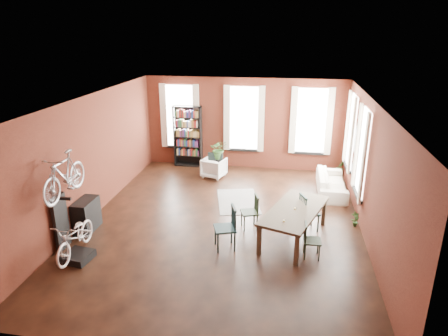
% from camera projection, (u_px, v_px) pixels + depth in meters
% --- Properties ---
extents(room, '(9.00, 9.04, 3.22)m').
position_uv_depth(room, '(236.00, 138.00, 10.19)').
color(room, black).
rests_on(room, ground).
extents(dining_table, '(1.72, 2.48, 0.77)m').
position_uv_depth(dining_table, '(294.00, 224.00, 9.50)').
color(dining_table, '#443929').
rests_on(dining_table, ground).
extents(dining_chair_a, '(0.60, 0.60, 1.02)m').
position_uv_depth(dining_chair_a, '(225.00, 228.00, 9.05)').
color(dining_chair_a, '#162E31').
rests_on(dining_chair_a, ground).
extents(dining_chair_b, '(0.51, 0.51, 0.88)m').
position_uv_depth(dining_chair_b, '(250.00, 212.00, 9.99)').
color(dining_chair_b, black).
rests_on(dining_chair_b, ground).
extents(dining_chair_c, '(0.39, 0.39, 0.81)m').
position_uv_depth(dining_chair_c, '(312.00, 241.00, 8.73)').
color(dining_chair_c, black).
rests_on(dining_chair_c, ground).
extents(dining_chair_d, '(0.57, 0.57, 0.95)m').
position_uv_depth(dining_chair_d, '(309.00, 212.00, 9.90)').
color(dining_chair_d, '#193734').
rests_on(dining_chair_d, ground).
extents(bookshelf, '(1.00, 0.32, 2.20)m').
position_uv_depth(bookshelf, '(188.00, 136.00, 14.31)').
color(bookshelf, black).
rests_on(bookshelf, ground).
extents(white_armchair, '(0.85, 0.82, 0.72)m').
position_uv_depth(white_armchair, '(214.00, 167.00, 13.46)').
color(white_armchair, silver).
rests_on(white_armchair, ground).
extents(cream_sofa, '(0.61, 2.08, 0.81)m').
position_uv_depth(cream_sofa, '(332.00, 180.00, 12.19)').
color(cream_sofa, beige).
rests_on(cream_sofa, ground).
extents(striped_rug, '(1.52, 2.04, 0.01)m').
position_uv_depth(striped_rug, '(238.00, 201.00, 11.66)').
color(striped_rug, black).
rests_on(striped_rug, ground).
extents(bike_trainer, '(0.63, 0.63, 0.16)m').
position_uv_depth(bike_trainer, '(78.00, 257.00, 8.72)').
color(bike_trainer, black).
rests_on(bike_trainer, ground).
extents(bike_wall_rack, '(0.16, 0.60, 1.30)m').
position_uv_depth(bike_wall_rack, '(61.00, 222.00, 9.02)').
color(bike_wall_rack, black).
rests_on(bike_wall_rack, ground).
extents(console_table, '(0.40, 0.80, 0.80)m').
position_uv_depth(console_table, '(86.00, 215.00, 9.92)').
color(console_table, black).
rests_on(console_table, ground).
extents(plant_stand, '(0.35, 0.35, 0.55)m').
position_uv_depth(plant_stand, '(219.00, 166.00, 13.80)').
color(plant_stand, black).
rests_on(plant_stand, ground).
extents(plant_by_sofa, '(0.51, 0.66, 0.26)m').
position_uv_depth(plant_by_sofa, '(340.00, 172.00, 13.64)').
color(plant_by_sofa, '#2C5120').
rests_on(plant_by_sofa, ground).
extents(plant_small, '(0.38, 0.45, 0.14)m').
position_uv_depth(plant_small, '(355.00, 224.00, 10.19)').
color(plant_small, '#2A5923').
rests_on(plant_small, ground).
extents(bicycle_floor, '(0.58, 0.84, 1.56)m').
position_uv_depth(bicycle_floor, '(73.00, 221.00, 8.43)').
color(bicycle_floor, beige).
rests_on(bicycle_floor, bike_trainer).
extents(bicycle_hung, '(0.47, 1.00, 1.66)m').
position_uv_depth(bicycle_hung, '(62.00, 161.00, 8.48)').
color(bicycle_hung, '#A5A8AD').
rests_on(bicycle_hung, bike_wall_rack).
extents(plant_on_stand, '(0.73, 0.78, 0.51)m').
position_uv_depth(plant_on_stand, '(219.00, 151.00, 13.64)').
color(plant_on_stand, '#2C5220').
rests_on(plant_on_stand, plant_stand).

